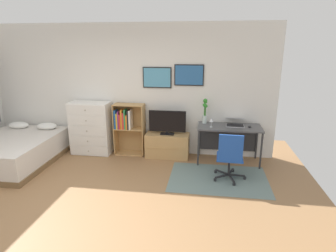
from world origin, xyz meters
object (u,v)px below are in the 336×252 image
(television, at_px, (167,123))
(laptop, at_px, (235,122))
(dresser, at_px, (91,128))
(office_chair, at_px, (230,156))
(bed, at_px, (14,150))
(tv_stand, at_px, (167,145))
(bamboo_vase, at_px, (205,110))
(wine_glass, at_px, (211,120))
(bookshelf, at_px, (127,125))
(computer_mouse, at_px, (250,127))
(desk, at_px, (229,132))

(television, height_order, laptop, television)
(dresser, height_order, office_chair, dresser)
(bed, xyz_separation_m, dresser, (1.30, 0.76, 0.30))
(tv_stand, xyz_separation_m, bamboo_vase, (0.75, 0.07, 0.76))
(dresser, xyz_separation_m, wine_glass, (2.53, -0.18, 0.32))
(bookshelf, xyz_separation_m, television, (0.87, -0.07, 0.10))
(television, height_order, computer_mouse, television)
(wine_glass, bearing_deg, office_chair, -65.81)
(television, bearing_deg, bed, -165.74)
(bookshelf, bearing_deg, laptop, -0.74)
(bed, height_order, desk, desk)
(wine_glass, bearing_deg, laptop, 24.79)
(bed, xyz_separation_m, computer_mouse, (4.57, 0.66, 0.49))
(bed, bearing_deg, laptop, 8.96)
(tv_stand, relative_size, bamboo_vase, 1.76)
(wine_glass, bearing_deg, tv_stand, 167.52)
(desk, bearing_deg, television, -179.79)
(dresser, distance_m, tv_stand, 1.67)
(bamboo_vase, bearing_deg, desk, -9.78)
(bamboo_vase, bearing_deg, dresser, -178.05)
(tv_stand, height_order, computer_mouse, computer_mouse)
(bookshelf, height_order, wine_glass, bookshelf)
(bookshelf, bearing_deg, dresser, -175.31)
(computer_mouse, bearing_deg, television, 176.72)
(bed, height_order, laptop, laptop)
(television, bearing_deg, bamboo_vase, 6.77)
(laptop, bearing_deg, office_chair, -95.27)
(bookshelf, distance_m, laptop, 2.22)
(dresser, relative_size, office_chair, 1.29)
(computer_mouse, bearing_deg, desk, 165.66)
(bookshelf, distance_m, bamboo_vase, 1.66)
(bed, xyz_separation_m, desk, (4.18, 0.75, 0.34))
(bookshelf, relative_size, computer_mouse, 10.46)
(tv_stand, bearing_deg, office_chair, -37.45)
(desk, bearing_deg, wine_glass, -153.47)
(dresser, bearing_deg, computer_mouse, -1.76)
(bookshelf, bearing_deg, bed, -158.48)
(desk, height_order, computer_mouse, computer_mouse)
(bed, relative_size, desk, 1.61)
(bamboo_vase, bearing_deg, television, -173.23)
(computer_mouse, xyz_separation_m, wine_glass, (-0.74, -0.08, 0.12))
(laptop, xyz_separation_m, wine_glass, (-0.47, -0.22, 0.07))
(tv_stand, bearing_deg, bed, -165.33)
(dresser, xyz_separation_m, bamboo_vase, (2.39, 0.08, 0.45))
(television, bearing_deg, laptop, 1.80)
(dresser, height_order, bamboo_vase, bamboo_vase)
(dresser, distance_m, television, 1.66)
(bed, relative_size, laptop, 5.01)
(bookshelf, height_order, tv_stand, bookshelf)
(bed, height_order, computer_mouse, computer_mouse)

